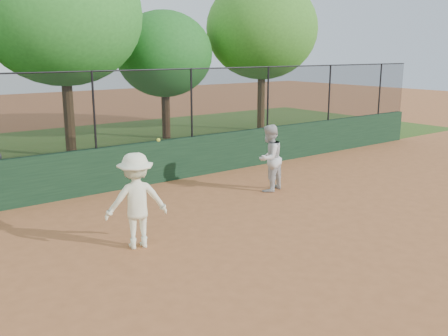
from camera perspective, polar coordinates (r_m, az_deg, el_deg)
ground at (r=9.10m, az=4.46°, el=-10.63°), size 80.00×80.00×0.00m
back_wall at (r=13.75m, az=-12.34°, el=-0.01°), size 26.00×0.20×1.20m
grass_strip at (r=19.37m, az=-19.84°, el=1.50°), size 36.00×12.00×0.01m
player_second at (r=13.33m, az=5.17°, el=1.13°), size 1.04×0.92×1.79m
player_main at (r=9.58m, az=-9.99°, el=-3.69°), size 1.33×0.99×2.12m
fence_assembly at (r=13.46m, az=-12.79°, el=6.76°), size 26.00×0.06×2.00m
tree_2 at (r=18.33m, az=-18.05°, el=16.27°), size 5.50×5.00×7.23m
tree_3 at (r=21.44m, az=-6.84°, el=12.78°), size 4.13×3.75×5.34m
tree_4 at (r=23.68m, az=4.40°, el=15.55°), size 5.29×4.81×6.94m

